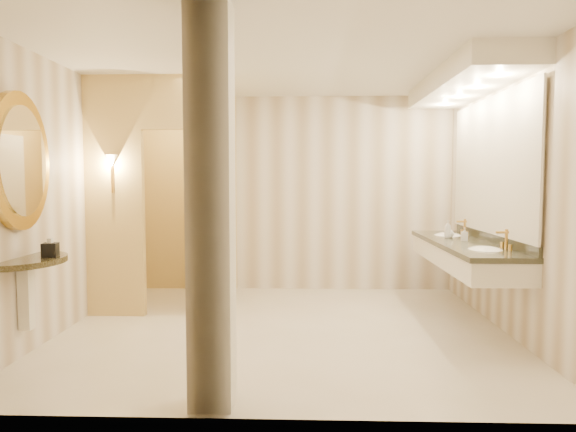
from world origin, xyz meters
The scene contains 16 objects.
floor centered at (0.00, 0.00, 0.00)m, with size 4.50×4.50×0.00m, color silver.
ceiling centered at (0.00, 0.00, 2.70)m, with size 4.50×4.50×0.00m, color silver.
wall_back centered at (0.00, 2.00, 1.35)m, with size 4.50×0.02×2.70m, color beige.
wall_front centered at (0.00, -2.00, 1.35)m, with size 4.50×0.02×2.70m, color beige.
wall_left centered at (-2.25, 0.00, 1.35)m, with size 0.02×4.00×2.70m, color beige.
wall_right centered at (2.25, 0.00, 1.35)m, with size 0.02×4.00×2.70m, color beige.
toilet_closet centered at (-1.11, 0.97, 1.39)m, with size 1.50×1.55×2.70m.
wall_sconce centered at (-1.93, 0.43, 1.73)m, with size 0.14×0.14×0.42m.
vanity centered at (1.98, 0.40, 1.63)m, with size 0.75×2.57×2.09m.
console_shelf centered at (-2.21, -0.92, 1.34)m, with size 0.90×0.90×1.90m.
pillar centered at (-0.41, -1.80, 1.35)m, with size 0.29×0.29×2.70m, color white.
tissue_box centered at (-1.99, -0.86, 0.94)m, with size 0.12×0.12×0.12m, color black.
toilet centered at (-1.10, 1.53, 0.33)m, with size 0.37×0.65×0.67m, color white.
soap_bottle_a centered at (1.96, 0.44, 0.95)m, with size 0.07×0.07×0.15m, color beige.
soap_bottle_b centered at (1.90, 0.78, 0.94)m, with size 0.10×0.10×0.12m, color silver.
soap_bottle_c centered at (1.86, 0.74, 0.98)m, with size 0.08×0.08×0.20m, color #C6B28C.
Camera 1 is at (0.21, -5.20, 1.54)m, focal length 32.00 mm.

